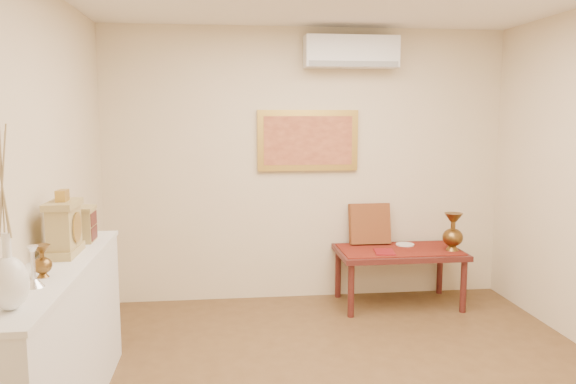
{
  "coord_description": "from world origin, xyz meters",
  "views": [
    {
      "loc": [
        -0.85,
        -3.29,
        1.84
      ],
      "look_at": [
        -0.32,
        1.15,
        1.24
      ],
      "focal_mm": 35.0,
      "sensor_mm": 36.0,
      "label": 1
    }
  ],
  "objects": [
    {
      "name": "ac_unit",
      "position": [
        0.4,
        2.12,
        2.45
      ],
      "size": [
        0.9,
        0.25,
        0.3
      ],
      "color": "silver",
      "rests_on": "wall_back"
    },
    {
      "name": "low_table",
      "position": [
        0.85,
        1.88,
        0.48
      ],
      "size": [
        1.2,
        0.7,
        0.55
      ],
      "color": "#4E1B17",
      "rests_on": "floor"
    },
    {
      "name": "cushion",
      "position": [
        0.62,
        2.14,
        0.76
      ],
      "size": [
        0.41,
        0.18,
        0.42
      ],
      "primitive_type": "cube",
      "rotation": [
        -0.21,
        0.0,
        0.0
      ],
      "color": "#591711",
      "rests_on": "table_cloth"
    },
    {
      "name": "wall_left",
      "position": [
        -2.0,
        0.0,
        1.35
      ],
      "size": [
        0.02,
        4.5,
        2.7
      ],
      "primitive_type": "cube",
      "color": "beige",
      "rests_on": "ground"
    },
    {
      "name": "table_cloth",
      "position": [
        0.85,
        1.88,
        0.55
      ],
      "size": [
        1.14,
        0.59,
        0.01
      ],
      "primitive_type": "cube",
      "color": "maroon",
      "rests_on": "low_table"
    },
    {
      "name": "brass_urn_tall",
      "position": [
        1.34,
        1.77,
        0.78
      ],
      "size": [
        0.2,
        0.2,
        0.44
      ],
      "primitive_type": null,
      "color": "brown",
      "rests_on": "table_cloth"
    },
    {
      "name": "wall_back",
      "position": [
        0.0,
        2.25,
        1.35
      ],
      "size": [
        4.0,
        0.02,
        2.7
      ],
      "primitive_type": "cube",
      "color": "beige",
      "rests_on": "ground"
    },
    {
      "name": "white_vase",
      "position": [
        -1.8,
        -0.74,
        1.43
      ],
      "size": [
        0.17,
        0.17,
        0.89
      ],
      "primitive_type": null,
      "color": "white",
      "rests_on": "display_ledge"
    },
    {
      "name": "brass_urn_small",
      "position": [
        -1.82,
        -0.22,
        1.09
      ],
      "size": [
        0.1,
        0.1,
        0.23
      ],
      "primitive_type": null,
      "color": "brown",
      "rests_on": "display_ledge"
    },
    {
      "name": "wooden_chest",
      "position": [
        -1.81,
        0.65,
        1.1
      ],
      "size": [
        0.16,
        0.21,
        0.24
      ],
      "color": "tan",
      "rests_on": "display_ledge"
    },
    {
      "name": "menu",
      "position": [
        0.67,
        1.76,
        0.56
      ],
      "size": [
        0.21,
        0.27,
        0.01
      ],
      "primitive_type": "cube",
      "rotation": [
        0.0,
        0.0,
        -0.14
      ],
      "color": "maroon",
      "rests_on": "table_cloth"
    },
    {
      "name": "plate",
      "position": [
        0.96,
        2.03,
        0.56
      ],
      "size": [
        0.18,
        0.18,
        0.01
      ],
      "primitive_type": "cylinder",
      "color": "white",
      "rests_on": "table_cloth"
    },
    {
      "name": "mantel_clock",
      "position": [
        -1.83,
        0.28,
        1.15
      ],
      "size": [
        0.17,
        0.36,
        0.41
      ],
      "color": "tan",
      "rests_on": "display_ledge"
    },
    {
      "name": "display_ledge",
      "position": [
        -1.82,
        0.0,
        0.49
      ],
      "size": [
        0.37,
        2.02,
        0.98
      ],
      "color": "white",
      "rests_on": "floor"
    },
    {
      "name": "candlestick",
      "position": [
        -1.81,
        -0.39,
        1.09
      ],
      "size": [
        0.1,
        0.1,
        0.21
      ],
      "primitive_type": null,
      "color": "silver",
      "rests_on": "display_ledge"
    },
    {
      "name": "painting",
      "position": [
        0.0,
        2.22,
        1.6
      ],
      "size": [
        1.0,
        0.06,
        0.6
      ],
      "color": "#AF8A38",
      "rests_on": "wall_back"
    }
  ]
}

